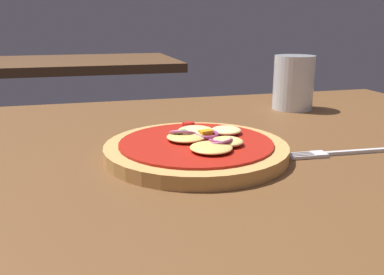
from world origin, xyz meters
name	(u,v)px	position (x,y,z in m)	size (l,w,h in m)	color
dining_table	(177,169)	(0.00, 0.00, 0.02)	(1.19, 0.81, 0.04)	brown
pizza	(197,148)	(0.02, -0.01, 0.05)	(0.24, 0.24, 0.04)	tan
fork	(343,153)	(0.21, -0.05, 0.04)	(0.17, 0.02, 0.01)	silver
beer_glass	(293,86)	(0.29, 0.23, 0.08)	(0.08, 0.08, 0.10)	silver
background_table	(85,64)	(-0.09, 1.47, 0.02)	(0.81, 0.61, 0.04)	#4C301C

